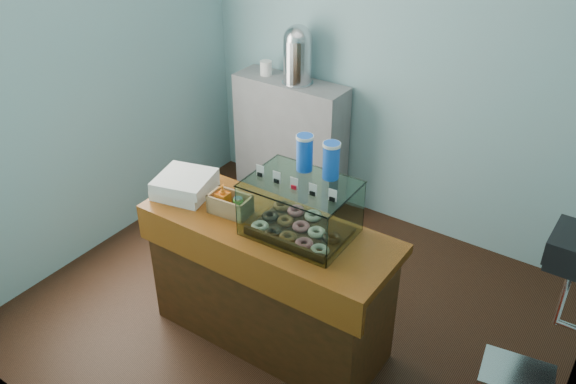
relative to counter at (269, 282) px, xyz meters
The scene contains 8 objects.
ground 0.52m from the counter, 90.00° to the left, with size 3.50×3.50×0.00m, color black.
room_shell 1.27m from the counter, 84.37° to the left, with size 3.54×3.04×2.82m.
counter is the anchor object (origin of this frame).
back_shelf 1.82m from the counter, 119.76° to the left, with size 1.00×0.32×1.10m, color gray.
display_case 0.65m from the counter, 20.47° to the left, with size 0.62×0.46×0.55m.
condiment_crate 0.58m from the counter, behind, with size 0.26×0.17×0.18m.
pastry_boxes 0.82m from the counter, behind, with size 0.41×0.41×0.13m.
coffee_urn 1.99m from the counter, 117.77° to the left, with size 0.26×0.26×0.48m.
Camera 1 is at (1.77, -2.65, 2.96)m, focal length 38.00 mm.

